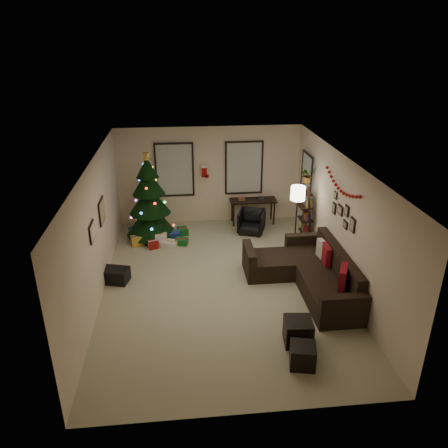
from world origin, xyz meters
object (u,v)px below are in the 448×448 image
(christmas_tree, at_px, (150,203))
(desk, at_px, (253,202))
(bookshelf, at_px, (306,215))
(sofa, at_px, (309,273))
(desk_chair, at_px, (251,222))

(christmas_tree, bearing_deg, desk, 13.81)
(desk, height_order, bookshelf, bookshelf)
(christmas_tree, relative_size, sofa, 0.84)
(christmas_tree, distance_m, sofa, 4.45)
(christmas_tree, bearing_deg, bookshelf, -10.53)
(sofa, bearing_deg, desk_chair, 105.82)
(christmas_tree, height_order, bookshelf, christmas_tree)
(christmas_tree, height_order, sofa, christmas_tree)
(sofa, xyz_separation_m, bookshelf, (0.47, 2.01, 0.48))
(sofa, bearing_deg, desk, 100.61)
(sofa, bearing_deg, bookshelf, 76.92)
(christmas_tree, xyz_separation_m, sofa, (3.44, -2.74, -0.69))
(desk, height_order, desk_chair, desk)
(desk, xyz_separation_m, desk_chair, (-0.15, -0.65, -0.30))
(desk_chair, xyz_separation_m, bookshelf, (1.25, -0.77, 0.45))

